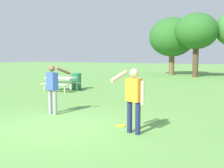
{
  "coord_description": "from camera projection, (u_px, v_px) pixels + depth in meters",
  "views": [
    {
      "loc": [
        4.8,
        -5.58,
        1.96
      ],
      "look_at": [
        0.4,
        2.41,
        1.0
      ],
      "focal_mm": 43.46,
      "sensor_mm": 36.0,
      "label": 1
    }
  ],
  "objects": [
    {
      "name": "ground_plane",
      "position": [
        56.0,
        128.0,
        7.37
      ],
      "size": [
        120.0,
        120.0,
        0.0
      ],
      "primitive_type": "plane",
      "color": "#609947"
    },
    {
      "name": "person_thrower",
      "position": [
        53.0,
        86.0,
        9.01
      ],
      "size": [
        0.72,
        0.65,
        1.64
      ],
      "color": "gray",
      "rests_on": "ground"
    },
    {
      "name": "person_catcher",
      "position": [
        134.0,
        96.0,
        6.73
      ],
      "size": [
        0.72,
        0.65,
        1.64
      ],
      "color": "#1E234C",
      "rests_on": "ground"
    },
    {
      "name": "frisbee",
      "position": [
        121.0,
        126.0,
        7.55
      ],
      "size": [
        0.26,
        0.26,
        0.03
      ],
      "primitive_type": "cylinder",
      "color": "yellow",
      "rests_on": "ground"
    },
    {
      "name": "picnic_table_near",
      "position": [
        61.0,
        81.0,
        14.94
      ],
      "size": [
        1.78,
        1.52,
        0.77
      ],
      "color": "beige",
      "rests_on": "ground"
    },
    {
      "name": "trash_can_beside_table",
      "position": [
        76.0,
        81.0,
        15.63
      ],
      "size": [
        0.59,
        0.59,
        0.96
      ],
      "color": "#237047",
      "rests_on": "ground"
    },
    {
      "name": "tree_tall_left",
      "position": [
        172.0,
        37.0,
        27.44
      ],
      "size": [
        4.63,
        4.63,
        5.8
      ],
      "color": "brown",
      "rests_on": "ground"
    },
    {
      "name": "tree_broad_center",
      "position": [
        196.0,
        31.0,
        24.47
      ],
      "size": [
        3.83,
        3.83,
        5.8
      ],
      "color": "#4C3823",
      "rests_on": "ground"
    }
  ]
}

